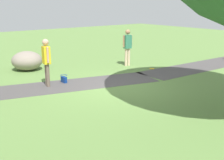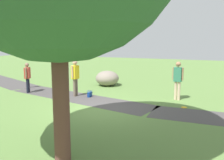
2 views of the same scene
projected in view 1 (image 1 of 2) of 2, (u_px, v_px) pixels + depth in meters
The scene contains 9 objects.
ground_plane at pixel (122, 87), 11.25m from camera, with size 48.00×48.00×0.00m, color #5D803F.
footpath_segment_near at pixel (206, 65), 15.14m from camera, with size 8.06×2.09×0.01m.
footpath_segment_mid at pixel (58, 86), 11.34m from camera, with size 8.19×3.85×0.01m.
lawn_boulder at pixel (27, 61), 13.94m from camera, with size 1.71×1.76×0.90m.
woman_with_handbag at pixel (46, 59), 11.11m from camera, with size 0.30×0.51×1.81m.
passerby_on_path at pixel (128, 45), 14.74m from camera, with size 0.51×0.30×1.82m.
handbag_on_grass at pixel (64, 79), 11.84m from camera, with size 0.28×0.32×0.31m.
backpack_by_boulder at pixel (22, 63), 14.70m from camera, with size 0.27×0.29×0.40m.
frisbee_on_grass at pixel (152, 69), 14.30m from camera, with size 0.22×0.22×0.02m.
Camera 1 is at (6.99, 8.24, 3.15)m, focal length 47.45 mm.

